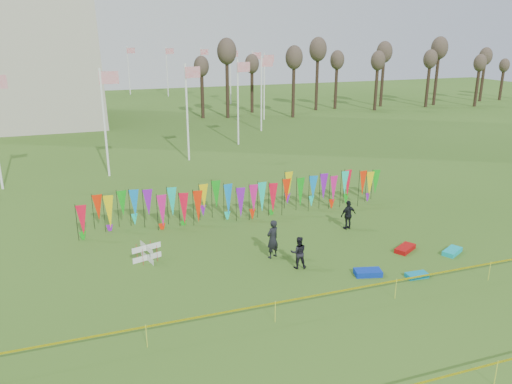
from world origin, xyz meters
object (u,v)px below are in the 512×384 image
object	(u,v)px
box_kite	(147,253)
kite_bag_teal	(452,251)
person_left	(273,239)
person_right	(348,215)
person_mid	(298,252)
kite_bag_red	(405,249)
kite_bag_turquoise	(417,275)
kite_bag_blue	(368,273)

from	to	relation	value
box_kite	kite_bag_teal	bearing A→B (deg)	-16.22
person_left	person_right	size ratio (longest dim) A/B	1.17
person_right	person_mid	bearing A→B (deg)	29.56
kite_bag_teal	person_mid	bearing A→B (deg)	171.96
box_kite	kite_bag_red	bearing A→B (deg)	-14.19
person_mid	person_right	bearing A→B (deg)	-128.45
kite_bag_red	kite_bag_turquoise	bearing A→B (deg)	-114.91
kite_bag_red	kite_bag_teal	bearing A→B (deg)	-27.73
person_right	kite_bag_teal	bearing A→B (deg)	117.83
kite_bag_turquoise	kite_bag_teal	bearing A→B (deg)	25.50
box_kite	kite_bag_turquoise	world-z (taller)	box_kite
box_kite	kite_bag_turquoise	bearing A→B (deg)	-27.07
kite_bag_turquoise	kite_bag_blue	size ratio (longest dim) A/B	0.82
person_mid	kite_bag_blue	bearing A→B (deg)	161.29
person_mid	kite_bag_teal	bearing A→B (deg)	-173.94
kite_bag_turquoise	box_kite	bearing A→B (deg)	152.93
kite_bag_teal	person_left	bearing A→B (deg)	163.45
kite_bag_red	kite_bag_teal	distance (m)	2.26
box_kite	person_mid	world-z (taller)	person_mid
kite_bag_turquoise	kite_bag_blue	distance (m)	2.16
box_kite	kite_bag_red	xyz separation A→B (m)	(12.37, -3.13, -0.30)
kite_bag_turquoise	kite_bag_red	size ratio (longest dim) A/B	0.77
person_mid	kite_bag_turquoise	distance (m)	5.37
person_left	kite_bag_turquoise	size ratio (longest dim) A/B	1.96
kite_bag_blue	person_left	bearing A→B (deg)	137.11
person_left	kite_bag_red	world-z (taller)	person_left
kite_bag_blue	kite_bag_teal	xyz separation A→B (m)	(5.16, 0.62, -0.01)
box_kite	kite_bag_teal	size ratio (longest dim) A/B	0.70
person_left	kite_bag_red	distance (m)	6.78
kite_bag_blue	kite_bag_teal	distance (m)	5.20
kite_bag_turquoise	kite_bag_blue	bearing A→B (deg)	155.07
person_left	kite_bag_red	size ratio (longest dim) A/B	1.52
person_right	kite_bag_turquoise	distance (m)	6.16
person_left	kite_bag_teal	size ratio (longest dim) A/B	1.63
kite_bag_red	kite_bag_teal	size ratio (longest dim) A/B	1.08
box_kite	person_mid	bearing A→B (deg)	-25.18
kite_bag_turquoise	kite_bag_red	world-z (taller)	kite_bag_red
kite_bag_turquoise	kite_bag_blue	world-z (taller)	kite_bag_blue
person_right	kite_bag_turquoise	bearing A→B (deg)	82.98
person_left	person_right	xyz separation A→B (m)	(5.27, 2.04, -0.14)
person_right	kite_bag_teal	size ratio (longest dim) A/B	1.40
person_mid	person_left	bearing A→B (deg)	-48.98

